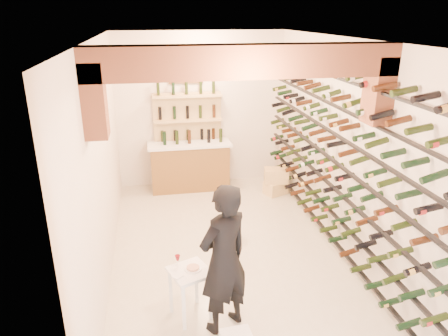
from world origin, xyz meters
name	(u,v)px	position (x,y,z in m)	size (l,w,h in m)	color
ground	(227,252)	(0.00, 0.00, 0.00)	(6.00, 6.00, 0.00)	beige
room_shell	(232,115)	(0.00, -0.26, 2.25)	(3.52, 6.02, 3.21)	beige
wine_rack	(328,153)	(1.53, 0.00, 1.55)	(0.32, 5.70, 2.56)	black
back_counter	(190,165)	(-0.30, 2.65, 0.53)	(1.70, 0.62, 1.29)	brown
back_shelving	(188,132)	(-0.30, 2.89, 1.17)	(1.40, 0.31, 2.73)	tan
tasting_table	(190,278)	(-0.71, -1.33, 0.53)	(0.58, 0.58, 0.79)	white
person	(224,260)	(-0.34, -1.58, 0.91)	(0.67, 0.44, 1.83)	black
chrome_barstool	(228,215)	(0.07, 0.31, 0.48)	(0.43, 0.43, 0.83)	silver
crate_lower	(276,188)	(1.40, 2.04, 0.13)	(0.44, 0.31, 0.27)	#D7B576
crate_upper	(276,175)	(1.40, 2.04, 0.41)	(0.48, 0.33, 0.28)	#D7B576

